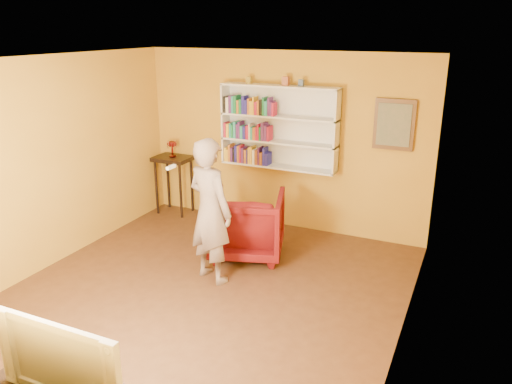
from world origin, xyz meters
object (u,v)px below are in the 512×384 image
Objects in this scene: bookshelf at (280,127)px; console_table at (173,167)px; armchair at (247,224)px; person at (210,211)px; television at (69,354)px; ruby_lustre at (172,145)px.

bookshelf is 1.85× the size of console_table.
armchair is at bearing -90.36° from bookshelf.
armchair is 0.94m from person.
armchair is (1.83, -0.98, -0.36)m from console_table.
television reaches higher than armchair.
bookshelf is 6.77× the size of ruby_lustre.
bookshelf is at bearing 4.96° from ruby_lustre.
television is at bearing 76.62° from armchair.
television reaches higher than console_table.
television is (2.10, -4.50, -0.37)m from ruby_lustre.
television is (0.37, -2.71, -0.11)m from person.
ruby_lustre is (0.00, -0.00, 0.36)m from console_table.
person is (1.73, -1.79, -0.26)m from ruby_lustre.
person is 1.68× the size of television.
ruby_lustre is 2.50m from person.
person is at bearing 97.43° from television.
bookshelf is 1.62m from armchair.
console_table is (-1.84, -0.16, -0.79)m from bookshelf.
ruby_lustre is at bearing -45.88° from armchair.
armchair is 0.54× the size of person.
person is (-0.11, -1.95, -0.69)m from bookshelf.
ruby_lustre is at bearing -175.04° from bookshelf.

